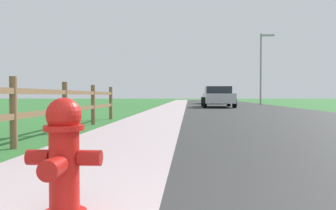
% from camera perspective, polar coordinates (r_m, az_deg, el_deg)
% --- Properties ---
extents(ground_plane, '(120.00, 120.00, 0.00)m').
position_cam_1_polar(ground_plane, '(25.43, 3.04, -0.18)').
color(ground_plane, '#316F31').
extents(road_asphalt, '(7.00, 66.00, 0.01)m').
position_cam_1_polar(road_asphalt, '(27.62, 10.35, -0.06)').
color(road_asphalt, '#313131').
rests_on(road_asphalt, ground).
extents(curb_concrete, '(6.00, 66.00, 0.01)m').
position_cam_1_polar(curb_concrete, '(27.61, -3.17, -0.03)').
color(curb_concrete, '#B7A2A7').
rests_on(curb_concrete, ground).
extents(grass_verge, '(5.00, 66.00, 0.00)m').
position_cam_1_polar(grass_verge, '(27.83, -6.24, -0.03)').
color(grass_verge, '#316F31').
rests_on(grass_verge, ground).
extents(fire_hydrant, '(0.49, 0.42, 0.78)m').
position_cam_1_polar(fire_hydrant, '(2.36, -17.03, -7.92)').
color(fire_hydrant, red).
rests_on(fire_hydrant, ground).
extents(rail_fence, '(0.11, 10.56, 1.08)m').
position_cam_1_polar(rail_fence, '(6.45, -20.04, -0.02)').
color(rail_fence, brown).
rests_on(rail_fence, ground).
extents(parked_suv_silver, '(2.11, 4.93, 1.39)m').
position_cam_1_polar(parked_suv_silver, '(23.45, 8.28, 1.39)').
color(parked_suv_silver, '#B7BABF').
rests_on(parked_suv_silver, ground).
extents(parked_car_black, '(2.12, 5.00, 1.60)m').
position_cam_1_polar(parked_car_black, '(33.50, 7.72, 1.59)').
color(parked_car_black, black).
rests_on(parked_car_black, ground).
extents(street_lamp, '(1.17, 0.20, 5.99)m').
position_cam_1_polar(street_lamp, '(29.99, 15.44, 6.89)').
color(street_lamp, gray).
rests_on(street_lamp, ground).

